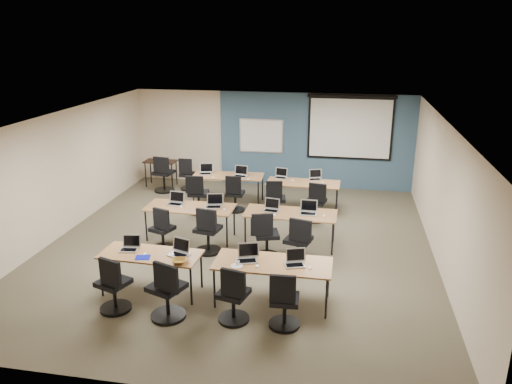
% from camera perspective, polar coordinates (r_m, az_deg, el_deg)
% --- Properties ---
extents(floor, '(8.00, 9.00, 0.02)m').
position_cam_1_polar(floor, '(10.66, -1.97, -6.14)').
color(floor, '#6B6354').
rests_on(floor, ground).
extents(ceiling, '(8.00, 9.00, 0.02)m').
position_cam_1_polar(ceiling, '(9.86, -2.14, 8.31)').
color(ceiling, white).
rests_on(ceiling, ground).
extents(wall_back, '(8.00, 0.04, 2.70)m').
position_cam_1_polar(wall_back, '(14.46, 1.82, 6.04)').
color(wall_back, beige).
rests_on(wall_back, ground).
extents(wall_front, '(8.00, 0.04, 2.70)m').
position_cam_1_polar(wall_front, '(6.21, -11.25, -11.50)').
color(wall_front, beige).
rests_on(wall_front, ground).
extents(wall_left, '(0.04, 9.00, 2.70)m').
position_cam_1_polar(wall_left, '(11.69, -21.59, 1.81)').
color(wall_left, beige).
rests_on(wall_left, ground).
extents(wall_right, '(0.04, 9.00, 2.70)m').
position_cam_1_polar(wall_right, '(10.12, 20.64, -0.48)').
color(wall_right, beige).
rests_on(wall_right, ground).
extents(blue_accent_panel, '(5.50, 0.04, 2.70)m').
position_cam_1_polar(blue_accent_panel, '(14.30, 6.79, 5.78)').
color(blue_accent_panel, '#3D5977').
rests_on(blue_accent_panel, wall_back).
extents(whiteboard, '(1.28, 0.03, 0.98)m').
position_cam_1_polar(whiteboard, '(14.41, 0.60, 6.42)').
color(whiteboard, silver).
rests_on(whiteboard, wall_back).
extents(projector_screen, '(2.40, 0.10, 1.82)m').
position_cam_1_polar(projector_screen, '(14.10, 10.73, 7.65)').
color(projector_screen, black).
rests_on(projector_screen, wall_back).
extents(training_table_front_left, '(1.72, 0.72, 0.73)m').
position_cam_1_polar(training_table_front_left, '(8.79, -11.94, -7.17)').
color(training_table_front_left, '#935632').
rests_on(training_table_front_left, floor).
extents(training_table_front_right, '(1.94, 0.81, 0.73)m').
position_cam_1_polar(training_table_front_right, '(8.29, 1.92, -8.33)').
color(training_table_front_right, brown).
rests_on(training_table_front_right, floor).
extents(training_table_mid_left, '(1.91, 0.80, 0.73)m').
position_cam_1_polar(training_table_mid_left, '(10.87, -7.54, -1.89)').
color(training_table_mid_left, '#9D6742').
rests_on(training_table_mid_left, floor).
extents(training_table_mid_right, '(1.92, 0.80, 0.73)m').
position_cam_1_polar(training_table_mid_right, '(10.45, 3.96, -2.59)').
color(training_table_mid_right, '#A87D4A').
rests_on(training_table_mid_right, floor).
extents(training_table_back_left, '(1.85, 0.77, 0.73)m').
position_cam_1_polar(training_table_back_left, '(13.09, -3.21, 1.73)').
color(training_table_back_left, brown).
rests_on(training_table_back_left, floor).
extents(training_table_back_right, '(1.82, 0.76, 0.73)m').
position_cam_1_polar(training_table_back_right, '(12.53, 5.41, 0.91)').
color(training_table_back_right, brown).
rests_on(training_table_back_right, floor).
extents(laptop_0, '(0.31, 0.26, 0.24)m').
position_cam_1_polar(laptop_0, '(8.98, -14.20, -6.02)').
color(laptop_0, '#BDBDBD').
rests_on(laptop_0, training_table_front_left).
extents(mouse_0, '(0.07, 0.10, 0.03)m').
position_cam_1_polar(mouse_0, '(8.75, -12.58, -6.92)').
color(mouse_0, white).
rests_on(mouse_0, training_table_front_left).
extents(task_chair_0, '(0.53, 0.51, 0.99)m').
position_cam_1_polar(task_chair_0, '(8.47, -15.98, -10.58)').
color(task_chair_0, black).
rests_on(task_chair_0, floor).
extents(laptop_1, '(0.34, 0.29, 0.25)m').
position_cam_1_polar(laptop_1, '(8.63, -8.72, -6.65)').
color(laptop_1, silver).
rests_on(laptop_1, training_table_front_left).
extents(mouse_1, '(0.06, 0.10, 0.03)m').
position_cam_1_polar(mouse_1, '(8.43, -8.06, -7.63)').
color(mouse_1, white).
rests_on(mouse_1, training_table_front_left).
extents(task_chair_1, '(0.59, 0.56, 1.04)m').
position_cam_1_polar(task_chair_1, '(8.07, -10.12, -11.48)').
color(task_chair_1, black).
rests_on(task_chair_1, floor).
extents(laptop_2, '(0.35, 0.30, 0.27)m').
position_cam_1_polar(laptop_2, '(8.33, -0.98, -7.37)').
color(laptop_2, '#A4A4AA').
rests_on(laptop_2, training_table_front_right).
extents(mouse_2, '(0.08, 0.11, 0.03)m').
position_cam_1_polar(mouse_2, '(8.13, 0.13, -8.46)').
color(mouse_2, white).
rests_on(mouse_2, training_table_front_right).
extents(task_chair_2, '(0.49, 0.49, 0.98)m').
position_cam_1_polar(task_chair_2, '(7.89, -2.60, -12.15)').
color(task_chair_2, black).
rests_on(task_chair_2, floor).
extents(laptop_3, '(0.32, 0.28, 0.25)m').
position_cam_1_polar(laptop_3, '(8.21, 4.48, -7.85)').
color(laptop_3, '#BCBBC2').
rests_on(laptop_3, training_table_front_right).
extents(mouse_3, '(0.06, 0.09, 0.03)m').
position_cam_1_polar(mouse_3, '(8.12, 6.20, -8.60)').
color(mouse_3, white).
rests_on(mouse_3, training_table_front_right).
extents(task_chair_3, '(0.48, 0.48, 0.97)m').
position_cam_1_polar(task_chair_3, '(7.77, 3.22, -12.76)').
color(task_chair_3, black).
rests_on(task_chair_3, floor).
extents(laptop_4, '(0.34, 0.29, 0.26)m').
position_cam_1_polar(laptop_4, '(11.05, -9.15, -1.04)').
color(laptop_4, '#ADADB5').
rests_on(laptop_4, training_table_mid_left).
extents(mouse_4, '(0.06, 0.09, 0.03)m').
position_cam_1_polar(mouse_4, '(10.83, -8.53, -1.70)').
color(mouse_4, white).
rests_on(mouse_4, training_table_mid_left).
extents(task_chair_4, '(0.49, 0.47, 0.96)m').
position_cam_1_polar(task_chair_4, '(10.48, -10.64, -4.56)').
color(task_chair_4, black).
rests_on(task_chair_4, floor).
extents(laptop_5, '(0.36, 0.30, 0.27)m').
position_cam_1_polar(laptop_5, '(10.78, -4.81, -1.34)').
color(laptop_5, silver).
rests_on(laptop_5, training_table_mid_left).
extents(mouse_5, '(0.07, 0.10, 0.03)m').
position_cam_1_polar(mouse_5, '(10.58, -3.63, -2.01)').
color(mouse_5, white).
rests_on(mouse_5, training_table_mid_left).
extents(task_chair_5, '(0.53, 0.53, 1.01)m').
position_cam_1_polar(task_chair_5, '(10.20, -5.53, -4.81)').
color(task_chair_5, black).
rests_on(task_chair_5, floor).
extents(laptop_6, '(0.32, 0.28, 0.25)m').
position_cam_1_polar(laptop_6, '(10.52, 1.79, -1.81)').
color(laptop_6, '#BBBBBB').
rests_on(laptop_6, training_table_mid_right).
extents(mouse_6, '(0.07, 0.10, 0.03)m').
position_cam_1_polar(mouse_6, '(10.27, 2.13, -2.62)').
color(mouse_6, white).
rests_on(mouse_6, training_table_mid_right).
extents(task_chair_6, '(0.53, 0.52, 1.00)m').
position_cam_1_polar(task_chair_6, '(9.93, 1.12, -5.41)').
color(task_chair_6, black).
rests_on(task_chair_6, floor).
extents(laptop_7, '(0.35, 0.30, 0.27)m').
position_cam_1_polar(laptop_7, '(10.41, 6.01, -2.10)').
color(laptop_7, silver).
rests_on(laptop_7, training_table_mid_right).
extents(mouse_7, '(0.08, 0.11, 0.03)m').
position_cam_1_polar(mouse_7, '(10.31, 7.78, -2.71)').
color(mouse_7, white).
rests_on(mouse_7, training_table_mid_right).
extents(task_chair_7, '(0.53, 0.53, 1.01)m').
position_cam_1_polar(task_chair_7, '(9.69, 4.89, -6.08)').
color(task_chair_7, black).
rests_on(task_chair_7, floor).
extents(laptop_8, '(0.35, 0.29, 0.26)m').
position_cam_1_polar(laptop_8, '(13.27, -5.77, 2.38)').
color(laptop_8, silver).
rests_on(laptop_8, training_table_back_left).
extents(mouse_8, '(0.06, 0.09, 0.03)m').
position_cam_1_polar(mouse_8, '(12.88, -4.89, 1.67)').
color(mouse_8, white).
rests_on(mouse_8, training_table_back_left).
extents(task_chair_8, '(0.53, 0.53, 1.01)m').
position_cam_1_polar(task_chair_8, '(12.41, -6.68, -0.61)').
color(task_chair_8, black).
rests_on(task_chair_8, floor).
extents(laptop_9, '(0.35, 0.30, 0.26)m').
position_cam_1_polar(laptop_9, '(12.99, -1.78, 2.11)').
color(laptop_9, '#B2B2B2').
rests_on(laptop_9, training_table_back_left).
extents(mouse_9, '(0.08, 0.10, 0.03)m').
position_cam_1_polar(mouse_9, '(12.69, -0.86, 1.48)').
color(mouse_9, white).
rests_on(mouse_9, training_table_back_left).
extents(task_chair_9, '(0.48, 0.48, 0.96)m').
position_cam_1_polar(task_chair_9, '(12.46, -2.44, -0.52)').
color(task_chair_9, black).
rests_on(task_chair_9, floor).
extents(laptop_10, '(0.32, 0.27, 0.24)m').
position_cam_1_polar(laptop_10, '(12.86, 2.87, 1.91)').
color(laptop_10, '#A5A5B0').
rests_on(laptop_10, training_table_back_right).
extents(mouse_10, '(0.08, 0.11, 0.04)m').
position_cam_1_polar(mouse_10, '(12.62, 4.20, 1.34)').
color(mouse_10, white).
rests_on(mouse_10, training_table_back_right).
extents(task_chair_10, '(0.48, 0.48, 0.97)m').
position_cam_1_polar(task_chair_10, '(12.06, 2.29, -1.16)').
color(task_chair_10, black).
rests_on(task_chair_10, floor).
extents(laptop_11, '(0.32, 0.27, 0.24)m').
position_cam_1_polar(laptop_11, '(12.79, 6.77, 1.72)').
color(laptop_11, silver).
rests_on(laptop_11, training_table_back_right).
extents(mouse_11, '(0.07, 0.10, 0.03)m').
position_cam_1_polar(mouse_11, '(12.58, 7.62, 1.17)').
color(mouse_11, white).
rests_on(mouse_11, training_table_back_right).
extents(task_chair_11, '(0.50, 0.50, 0.98)m').
position_cam_1_polar(task_chair_11, '(11.91, 6.89, -1.49)').
color(task_chair_11, black).
rests_on(task_chair_11, floor).
extents(blue_mousepad, '(0.28, 0.25, 0.01)m').
position_cam_1_polar(blue_mousepad, '(8.65, -12.82, -7.30)').
color(blue_mousepad, '#080EA4').
rests_on(blue_mousepad, training_table_front_left).
extents(snack_bowl, '(0.32, 0.32, 0.07)m').
position_cam_1_polar(snack_bowl, '(8.34, -8.76, -7.80)').
color(snack_bowl, olive).
rests_on(snack_bowl, training_table_front_left).
extents(snack_plate, '(0.22, 0.22, 0.01)m').
position_cam_1_polar(snack_plate, '(8.15, -2.22, -8.45)').
color(snack_plate, white).
rests_on(snack_plate, training_table_front_right).
extents(coffee_cup, '(0.06, 0.06, 0.05)m').
position_cam_1_polar(coffee_cup, '(8.16, -2.14, -8.16)').
color(coffee_cup, white).
rests_on(coffee_cup, snack_plate).
extents(utility_table, '(0.92, 0.51, 0.75)m').
position_cam_1_polar(utility_table, '(14.72, -10.85, 3.16)').
color(utility_table, black).
rests_on(utility_table, floor).
extents(spare_chair_a, '(0.46, 0.46, 0.95)m').
position_cam_1_polar(spare_chair_a, '(14.28, -7.84, 1.74)').
color(spare_chair_a, black).
rests_on(spare_chair_a, floor).
extents(spare_chair_b, '(0.57, 0.57, 1.05)m').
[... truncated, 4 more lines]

